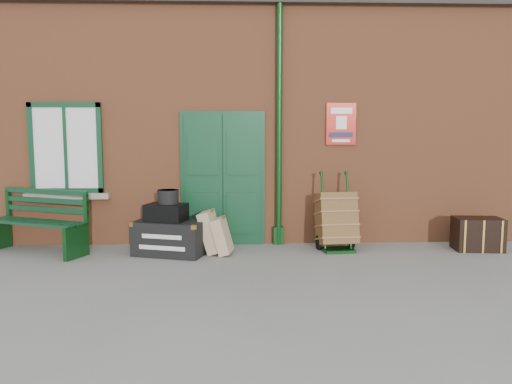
{
  "coord_description": "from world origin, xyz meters",
  "views": [
    {
      "loc": [
        -0.03,
        -6.95,
        1.87
      ],
      "look_at": [
        0.23,
        0.6,
        1.0
      ],
      "focal_mm": 35.0,
      "sensor_mm": 36.0,
      "label": 1
    }
  ],
  "objects_px": {
    "bench": "(39,220)",
    "porter_trolley": "(336,220)",
    "houdini_trunk": "(170,238)",
    "dark_trunk": "(478,234)"
  },
  "relations": [
    {
      "from": "houdini_trunk",
      "to": "dark_trunk",
      "type": "bearing_deg",
      "value": 18.33
    },
    {
      "from": "houdini_trunk",
      "to": "porter_trolley",
      "type": "height_order",
      "value": "porter_trolley"
    },
    {
      "from": "houdini_trunk",
      "to": "porter_trolley",
      "type": "distance_m",
      "value": 2.69
    },
    {
      "from": "bench",
      "to": "dark_trunk",
      "type": "xyz_separation_m",
      "value": [
        7.06,
        -0.08,
        -0.26
      ]
    },
    {
      "from": "bench",
      "to": "dark_trunk",
      "type": "distance_m",
      "value": 7.07
    },
    {
      "from": "bench",
      "to": "dark_trunk",
      "type": "relative_size",
      "value": 2.38
    },
    {
      "from": "houdini_trunk",
      "to": "porter_trolley",
      "type": "xyz_separation_m",
      "value": [
        2.67,
        0.26,
        0.21
      ]
    },
    {
      "from": "bench",
      "to": "porter_trolley",
      "type": "distance_m",
      "value": 4.77
    },
    {
      "from": "bench",
      "to": "porter_trolley",
      "type": "xyz_separation_m",
      "value": [
        4.77,
        0.04,
        -0.04
      ]
    },
    {
      "from": "bench",
      "to": "porter_trolley",
      "type": "bearing_deg",
      "value": 23.9
    }
  ]
}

